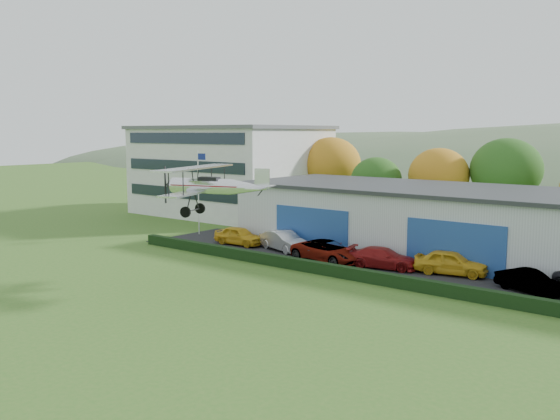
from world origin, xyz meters
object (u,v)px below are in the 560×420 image
Objects in this scene: car_2 at (328,251)px; biplane at (211,185)px; flagpole at (199,184)px; car_1 at (284,241)px; office_block at (230,170)px; car_0 at (239,236)px; car_4 at (451,263)px; car_3 at (383,258)px; car_5 at (530,282)px; hangar at (485,225)px.

biplane is at bearing 174.35° from car_2.
flagpole reaches higher than car_1.
office_block is at bearing 64.62° from car_2.
office_block is 21.06m from car_0.
flagpole reaches higher than car_0.
car_4 is (8.79, 1.87, 0.03)m from car_2.
car_3 is at bearing -72.50° from car_2.
office_block reaches higher than car_2.
car_1 is 0.60× the size of biplane.
office_block is at bearing 90.32° from car_5.
car_3 is 13.68m from biplane.
hangar reaches higher than car_5.
car_3 is at bearing -93.60° from car_0.
car_5 is at bearing -55.49° from hangar.
hangar is 8.22× the size of car_1.
car_1 is 19.41m from car_5.
car_1 is at bearing 86.10° from biplane.
office_block is 4.11× the size of car_3.
hangar is 33.84m from office_block.
hangar is 15.71m from car_1.
flagpole is 1.75× the size of car_0.
car_2 is 4.31m from car_3.
hangar is 9.78× the size of car_5.
office_block is at bearing 70.70° from car_1.
flagpole is 1.93× the size of car_5.
flagpole is at bearing 107.77° from car_5.
car_1 is at bearing 80.96° from car_4.
car_1 is (4.60, 0.35, 0.03)m from car_0.
car_5 is at bearing -104.19° from car_3.
hangar is 8.10× the size of car_3.
car_2 reaches higher than car_3.
car_0 is at bearing 77.25° from car_3.
car_0 is 14.25m from biplane.
car_5 is (14.29, 0.41, -0.12)m from car_2.
car_2 is 0.70× the size of biplane.
car_1 is at bearing -152.51° from hangar.
biplane is (-6.49, -10.65, 5.61)m from car_3.
car_0 is 24.00m from car_5.
car_5 is at bearing -81.17° from car_2.
flagpole is 1.39× the size of car_2.
car_1 is (19.16, -14.22, -4.35)m from office_block.
car_2 reaches higher than car_0.
car_3 is 0.61× the size of biplane.
car_0 is 1.10× the size of car_5.
car_1 is at bearing 109.14° from car_5.
biplane is at bearing 136.50° from car_3.
car_0 is 0.91× the size of car_3.
car_3 is 1.21× the size of car_5.
car_0 is at bearing 110.47° from car_5.
car_4 reaches higher than car_2.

